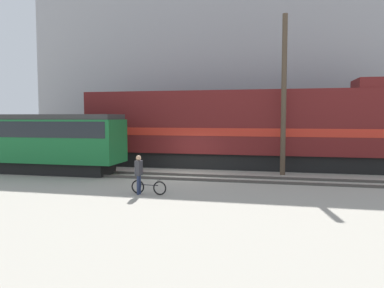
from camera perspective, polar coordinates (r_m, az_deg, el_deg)
The scene contains 9 objects.
ground_plane at distance 21.43m, azimuth -1.21°, elevation -4.79°, with size 120.00×120.00×0.00m, color #9E998C.
track_near at distance 20.49m, azimuth -1.87°, elevation -5.01°, with size 60.00×1.50×0.14m.
track_far at distance 25.13m, azimuth 0.94°, elevation -3.30°, with size 60.00×1.50×0.14m.
building_backdrop at distance 32.97m, azimuth 3.89°, elevation 10.88°, with size 31.02×6.00×14.40m.
freight_locomotive at distance 24.51m, azimuth 7.18°, elevation 2.43°, with size 20.18×3.04×5.58m.
streetcar at distance 24.15m, azimuth -22.82°, elevation 0.64°, with size 10.73×2.54×3.48m.
bicycle at distance 16.31m, azimuth -6.62°, elevation -6.57°, with size 1.62×0.44×0.66m.
person at distance 16.21m, azimuth -8.13°, elevation -4.06°, with size 0.25×0.38×1.69m.
utility_pole_left at distance 22.00m, azimuth 13.81°, elevation 7.20°, with size 0.29×0.29×9.09m.
Camera 1 is at (5.18, -20.52, 3.34)m, focal length 35.00 mm.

